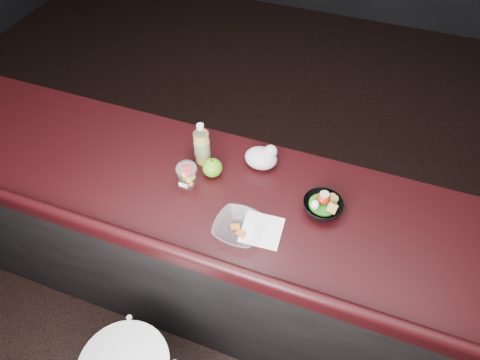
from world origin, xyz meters
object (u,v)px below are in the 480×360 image
Objects in this scene: fruit_cup at (187,174)px; snack_bowl at (323,205)px; green_apple at (212,168)px; lemonade_bottle at (202,146)px; takeout_bowl at (239,228)px.

snack_bowl is (0.58, 0.06, -0.04)m from fruit_cup.
fruit_cup is 0.13m from green_apple.
green_apple is at bearing -40.12° from lemonade_bottle.
lemonade_bottle is 0.43m from takeout_bowl.
green_apple is at bearing 176.50° from snack_bowl.
lemonade_bottle is 0.11m from green_apple.
green_apple is (0.07, -0.06, -0.05)m from lemonade_bottle.
green_apple is (0.08, 0.10, -0.03)m from fruit_cup.
fruit_cup is at bearing -173.67° from snack_bowl.
takeout_bowl is (-0.29, -0.22, -0.01)m from snack_bowl.
green_apple is at bearing 130.85° from takeout_bowl.
lemonade_bottle is 0.99× the size of snack_bowl.
snack_bowl is 0.36m from takeout_bowl.
fruit_cup reaches higher than takeout_bowl.
fruit_cup is at bearing -128.80° from green_apple.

